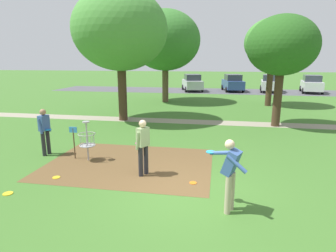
{
  "coord_description": "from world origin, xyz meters",
  "views": [
    {
      "loc": [
        0.74,
        -6.71,
        3.41
      ],
      "look_at": [
        -1.05,
        3.35,
        1.0
      ],
      "focal_mm": 30.02,
      "sensor_mm": 36.0,
      "label": 1
    }
  ],
  "objects_px": {
    "frisbee_by_tee": "(193,183)",
    "parked_car_center_left": "(233,83)",
    "tree_near_left": "(120,30)",
    "parked_car_center_right": "(270,83)",
    "tree_mid_left": "(273,43)",
    "parked_car_rightmost": "(312,84)",
    "player_throwing": "(45,129)",
    "tree_near_right": "(282,46)",
    "frisbee_mid_grass": "(8,194)",
    "frisbee_near_basket": "(56,177)",
    "disc_golf_basket": "(86,139)",
    "player_foreground_watching": "(230,171)",
    "tree_mid_center": "(165,41)",
    "player_waiting_left": "(143,144)",
    "parked_car_leftmost": "(192,83)"
  },
  "relations": [
    {
      "from": "disc_golf_basket",
      "to": "player_foreground_watching",
      "type": "xyz_separation_m",
      "value": [
        4.75,
        -2.59,
        0.23
      ]
    },
    {
      "from": "player_waiting_left",
      "to": "parked_car_center_left",
      "type": "relative_size",
      "value": 0.39
    },
    {
      "from": "player_throwing",
      "to": "parked_car_rightmost",
      "type": "distance_m",
      "value": 28.14
    },
    {
      "from": "parked_car_center_left",
      "to": "parked_car_rightmost",
      "type": "height_order",
      "value": "same"
    },
    {
      "from": "player_throwing",
      "to": "tree_near_right",
      "type": "bearing_deg",
      "value": 34.73
    },
    {
      "from": "player_foreground_watching",
      "to": "frisbee_near_basket",
      "type": "xyz_separation_m",
      "value": [
        -4.97,
        1.02,
        -0.98
      ]
    },
    {
      "from": "parked_car_rightmost",
      "to": "parked_car_center_left",
      "type": "bearing_deg",
      "value": 179.45
    },
    {
      "from": "player_waiting_left",
      "to": "tree_near_right",
      "type": "distance_m",
      "value": 9.66
    },
    {
      "from": "player_throwing",
      "to": "tree_mid_left",
      "type": "bearing_deg",
      "value": 53.44
    },
    {
      "from": "parked_car_rightmost",
      "to": "tree_near_left",
      "type": "bearing_deg",
      "value": -131.86
    },
    {
      "from": "player_foreground_watching",
      "to": "parked_car_center_right",
      "type": "height_order",
      "value": "parked_car_center_right"
    },
    {
      "from": "disc_golf_basket",
      "to": "frisbee_near_basket",
      "type": "xyz_separation_m",
      "value": [
        -0.22,
        -1.57,
        -0.74
      ]
    },
    {
      "from": "parked_car_leftmost",
      "to": "parked_car_center_right",
      "type": "distance_m",
      "value": 8.47
    },
    {
      "from": "tree_near_left",
      "to": "tree_mid_left",
      "type": "xyz_separation_m",
      "value": [
        9.15,
        6.96,
        -0.35
      ]
    },
    {
      "from": "disc_golf_basket",
      "to": "frisbee_by_tee",
      "type": "relative_size",
      "value": 6.84
    },
    {
      "from": "player_throwing",
      "to": "parked_car_center_left",
      "type": "distance_m",
      "value": 24.56
    },
    {
      "from": "parked_car_leftmost",
      "to": "tree_mid_center",
      "type": "bearing_deg",
      "value": -99.26
    },
    {
      "from": "parked_car_center_right",
      "to": "parked_car_rightmost",
      "type": "bearing_deg",
      "value": -2.59
    },
    {
      "from": "frisbee_near_basket",
      "to": "tree_near_right",
      "type": "bearing_deg",
      "value": 46.88
    },
    {
      "from": "disc_golf_basket",
      "to": "parked_car_center_right",
      "type": "height_order",
      "value": "parked_car_center_right"
    },
    {
      "from": "tree_near_left",
      "to": "parked_car_center_right",
      "type": "distance_m",
      "value": 20.65
    },
    {
      "from": "frisbee_mid_grass",
      "to": "parked_car_center_right",
      "type": "relative_size",
      "value": 0.06
    },
    {
      "from": "tree_mid_left",
      "to": "parked_car_leftmost",
      "type": "bearing_deg",
      "value": 125.19
    },
    {
      "from": "player_throwing",
      "to": "frisbee_mid_grass",
      "type": "xyz_separation_m",
      "value": [
        0.82,
        -3.01,
        -0.96
      ]
    },
    {
      "from": "player_waiting_left",
      "to": "player_foreground_watching",
      "type": "bearing_deg",
      "value": -34.31
    },
    {
      "from": "player_waiting_left",
      "to": "parked_car_center_right",
      "type": "distance_m",
      "value": 25.79
    },
    {
      "from": "frisbee_by_tee",
      "to": "parked_car_center_left",
      "type": "bearing_deg",
      "value": 85.03
    },
    {
      "from": "tree_near_right",
      "to": "parked_car_center_right",
      "type": "height_order",
      "value": "tree_near_right"
    },
    {
      "from": "player_foreground_watching",
      "to": "tree_mid_center",
      "type": "distance_m",
      "value": 17.95
    },
    {
      "from": "tree_mid_left",
      "to": "parked_car_leftmost",
      "type": "height_order",
      "value": "tree_mid_left"
    },
    {
      "from": "frisbee_by_tee",
      "to": "tree_near_right",
      "type": "distance_m",
      "value": 9.58
    },
    {
      "from": "frisbee_near_basket",
      "to": "parked_car_center_left",
      "type": "bearing_deg",
      "value": 76.17
    },
    {
      "from": "tree_mid_left",
      "to": "disc_golf_basket",
      "type": "bearing_deg",
      "value": -121.03
    },
    {
      "from": "frisbee_mid_grass",
      "to": "tree_mid_left",
      "type": "bearing_deg",
      "value": 60.96
    },
    {
      "from": "frisbee_mid_grass",
      "to": "parked_car_leftmost",
      "type": "xyz_separation_m",
      "value": [
        2.42,
        25.81,
        0.91
      ]
    },
    {
      "from": "frisbee_by_tee",
      "to": "tree_mid_left",
      "type": "relative_size",
      "value": 0.03
    },
    {
      "from": "tree_near_left",
      "to": "tree_near_right",
      "type": "relative_size",
      "value": 1.29
    },
    {
      "from": "tree_near_right",
      "to": "parked_car_center_left",
      "type": "xyz_separation_m",
      "value": [
        -1.49,
        16.97,
        -3.15
      ]
    },
    {
      "from": "frisbee_by_tee",
      "to": "tree_near_left",
      "type": "relative_size",
      "value": 0.03
    },
    {
      "from": "tree_near_right",
      "to": "parked_car_rightmost",
      "type": "distance_m",
      "value": 18.44
    },
    {
      "from": "disc_golf_basket",
      "to": "tree_mid_left",
      "type": "bearing_deg",
      "value": 58.97
    },
    {
      "from": "player_throwing",
      "to": "player_waiting_left",
      "type": "relative_size",
      "value": 1.0
    },
    {
      "from": "parked_car_leftmost",
      "to": "parked_car_center_left",
      "type": "bearing_deg",
      "value": 6.75
    },
    {
      "from": "frisbee_by_tee",
      "to": "tree_near_left",
      "type": "height_order",
      "value": "tree_near_left"
    },
    {
      "from": "tree_mid_left",
      "to": "parked_car_rightmost",
      "type": "xyz_separation_m",
      "value": [
        5.95,
        9.9,
        -3.7
      ]
    },
    {
      "from": "player_foreground_watching",
      "to": "frisbee_by_tee",
      "type": "bearing_deg",
      "value": 124.63
    },
    {
      "from": "frisbee_by_tee",
      "to": "frisbee_near_basket",
      "type": "bearing_deg",
      "value": -175.25
    },
    {
      "from": "player_waiting_left",
      "to": "tree_near_left",
      "type": "relative_size",
      "value": 0.24
    },
    {
      "from": "frisbee_by_tee",
      "to": "parked_car_center_left",
      "type": "distance_m",
      "value": 24.94
    },
    {
      "from": "player_throwing",
      "to": "tree_mid_left",
      "type": "xyz_separation_m",
      "value": [
        9.9,
        13.35,
        3.66
      ]
    }
  ]
}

